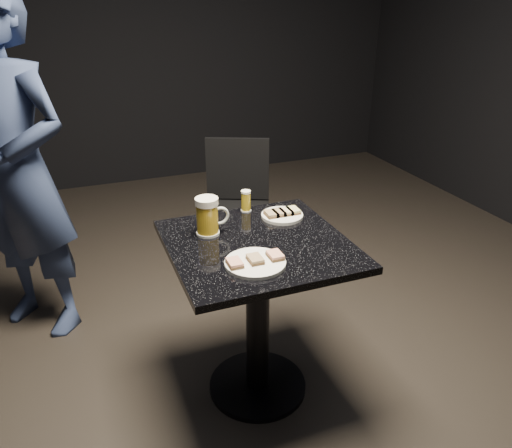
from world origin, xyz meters
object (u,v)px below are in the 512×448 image
at_px(beer_tumbler, 246,201).
at_px(chair, 236,202).
at_px(table, 258,293).
at_px(patron, 18,172).
at_px(plate_large, 255,263).
at_px(plate_small, 282,216).
at_px(beer_mug, 208,216).

bearing_deg(beer_tumbler, chair, 74.67).
xyz_separation_m(table, chair, (0.25, 1.00, -0.01)).
distance_m(patron, beer_tumbler, 1.13).
height_order(patron, beer_tumbler, patron).
relative_size(table, beer_tumbler, 7.65).
xyz_separation_m(patron, table, (0.89, -0.91, -0.35)).
bearing_deg(beer_tumbler, plate_large, -106.25).
bearing_deg(plate_large, patron, 127.33).
relative_size(plate_small, beer_mug, 1.17).
bearing_deg(beer_tumbler, table, -101.52).
relative_size(plate_large, beer_mug, 1.42).
height_order(plate_small, beer_tumbler, beer_tumbler).
relative_size(plate_small, beer_tumbler, 1.88).
distance_m(beer_tumbler, chair, 0.78).
xyz_separation_m(plate_large, plate_small, (0.26, 0.35, 0.00)).
bearing_deg(table, beer_mug, 138.73).
height_order(beer_mug, beer_tumbler, beer_mug).
bearing_deg(table, patron, 134.59).
distance_m(plate_small, chair, 0.85).
bearing_deg(plate_small, plate_large, -126.78).
height_order(plate_small, beer_mug, beer_mug).
xyz_separation_m(plate_large, chair, (0.33, 1.16, -0.26)).
bearing_deg(plate_large, beer_tumbler, 73.75).
bearing_deg(beer_mug, plate_large, -74.39).
distance_m(beer_mug, chair, 1.01).
relative_size(patron, chair, 2.00).
bearing_deg(patron, plate_small, 8.39).
distance_m(plate_large, chair, 1.24).
distance_m(patron, chair, 1.20).
xyz_separation_m(plate_small, patron, (-1.08, 0.72, 0.11)).
bearing_deg(patron, table, -3.37).
distance_m(table, chair, 1.03).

